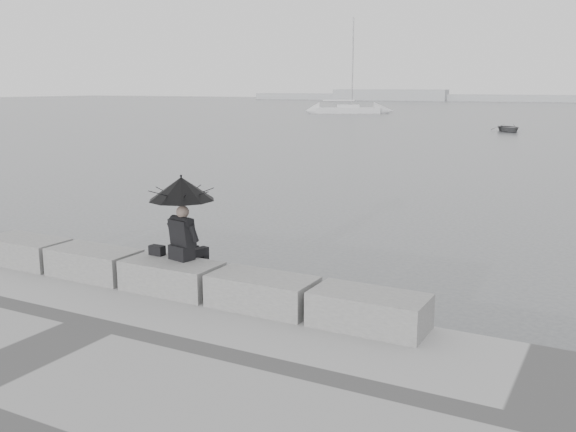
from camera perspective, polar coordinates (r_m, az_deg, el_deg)
The scene contains 11 objects.
ground at distance 11.16m, azimuth -8.69°, elevation -8.43°, with size 360.00×360.00×0.00m, color #4B4D50.
stone_block_far_left at distance 12.92m, azimuth -22.21°, elevation -2.93°, with size 1.60×0.80×0.50m, color slate.
stone_block_left at distance 11.69m, azimuth -16.85°, elevation -4.02°, with size 1.60×0.80×0.50m, color slate.
stone_block_centre at distance 10.59m, azimuth -10.28°, elevation -5.31°, with size 1.60×0.80×0.50m, color slate.
stone_block_right at distance 9.66m, azimuth -2.29°, elevation -6.78°, with size 1.60×0.80×0.50m, color slate.
stone_block_far_right at distance 8.97m, azimuth 7.22°, elevation -8.35°, with size 1.60×0.80×0.50m, color slate.
seated_person at distance 10.44m, azimuth -9.46°, elevation 1.44°, with size 1.07×1.07×1.39m.
bag at distance 10.95m, azimuth -11.56°, elevation -3.00°, with size 0.26×0.15×0.16m, color black.
distant_landmass at distance 163.53m, azimuth 23.44°, elevation 9.58°, with size 180.00×8.00×2.80m.
sailboat_left at distance 90.23m, azimuth 5.34°, elevation 9.40°, with size 8.93×5.95×12.90m.
dinghy at distance 56.93m, azimuth 19.01°, elevation 7.38°, with size 3.41×1.44×0.58m, color slate.
Camera 1 is at (6.37, -8.35, 3.78)m, focal length 40.00 mm.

